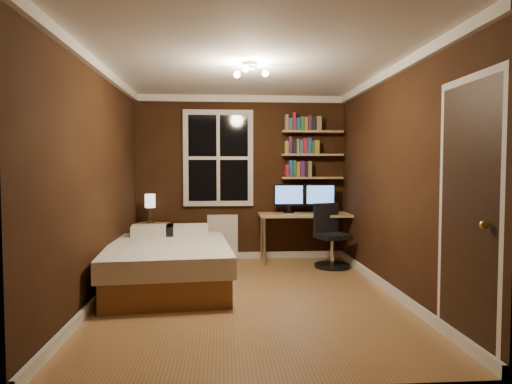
{
  "coord_description": "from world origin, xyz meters",
  "views": [
    {
      "loc": [
        -0.28,
        -4.91,
        1.4
      ],
      "look_at": [
        0.11,
        0.45,
        1.12
      ],
      "focal_mm": 32.0,
      "sensor_mm": 36.0,
      "label": 1
    }
  ],
  "objects": [
    {
      "name": "desk_lamp",
      "position": [
        1.66,
        1.65,
        0.94
      ],
      "size": [
        0.14,
        0.32,
        0.44
      ],
      "primitive_type": null,
      "color": "silver",
      "rests_on": "desk"
    },
    {
      "name": "radiator",
      "position": [
        -0.29,
        1.98,
        0.34
      ],
      "size": [
        0.46,
        0.16,
        0.69
      ],
      "primitive_type": "cube",
      "color": "silver",
      "rests_on": "ground"
    },
    {
      "name": "bedside_lamp",
      "position": [
        -1.35,
        1.85,
        0.8
      ],
      "size": [
        0.15,
        0.15,
        0.43
      ],
      "primitive_type": null,
      "color": "beige",
      "rests_on": "nightstand"
    },
    {
      "name": "wall_right",
      "position": [
        1.6,
        0.0,
        1.25
      ],
      "size": [
        0.04,
        4.2,
        2.5
      ],
      "primitive_type": "cube",
      "color": "black",
      "rests_on": "ground"
    },
    {
      "name": "bookshelf_middle",
      "position": [
        1.08,
        1.98,
        1.6
      ],
      "size": [
        0.92,
        0.22,
        0.03
      ],
      "primitive_type": "cube",
      "color": "tan",
      "rests_on": "wall_back"
    },
    {
      "name": "wall_left",
      "position": [
        -1.6,
        0.0,
        1.25
      ],
      "size": [
        0.04,
        4.2,
        2.5
      ],
      "primitive_type": "cube",
      "color": "black",
      "rests_on": "ground"
    },
    {
      "name": "bookshelf_lower",
      "position": [
        1.08,
        1.98,
        1.25
      ],
      "size": [
        0.92,
        0.22,
        0.03
      ],
      "primitive_type": "cube",
      "color": "tan",
      "rests_on": "wall_back"
    },
    {
      "name": "floor",
      "position": [
        0.0,
        0.0,
        0.0
      ],
      "size": [
        4.2,
        4.2,
        0.0
      ],
      "primitive_type": "plane",
      "color": "brown",
      "rests_on": "ground"
    },
    {
      "name": "desk",
      "position": [
        1.01,
        1.79,
        0.66
      ],
      "size": [
        1.52,
        0.57,
        0.72
      ],
      "color": "tan",
      "rests_on": "ground"
    },
    {
      "name": "ceiling_fixture",
      "position": [
        0.0,
        -0.1,
        2.4
      ],
      "size": [
        0.44,
        0.44,
        0.18
      ],
      "primitive_type": null,
      "color": "beige",
      "rests_on": "ceiling"
    },
    {
      "name": "books_row_upper",
      "position": [
        1.08,
        1.98,
        2.08
      ],
      "size": [
        0.54,
        0.16,
        0.23
      ],
      "primitive_type": null,
      "color": "#296133",
      "rests_on": "bookshelf_upper"
    },
    {
      "name": "office_chair",
      "position": [
        1.24,
        1.39,
        0.33
      ],
      "size": [
        0.51,
        0.51,
        0.9
      ],
      "rotation": [
        0.0,
        0.0,
        0.31
      ],
      "color": "black",
      "rests_on": "ground"
    },
    {
      "name": "door",
      "position": [
        1.59,
        -1.55,
        1.02
      ],
      "size": [
        0.03,
        0.82,
        2.05
      ],
      "primitive_type": null,
      "color": "black",
      "rests_on": "ground"
    },
    {
      "name": "wall_back",
      "position": [
        0.0,
        2.1,
        1.25
      ],
      "size": [
        3.2,
        0.04,
        2.5
      ],
      "primitive_type": "cube",
      "color": "black",
      "rests_on": "ground"
    },
    {
      "name": "nightstand",
      "position": [
        -1.35,
        1.85,
        0.29
      ],
      "size": [
        0.56,
        0.56,
        0.58
      ],
      "primitive_type": "cube",
      "rotation": [
        0.0,
        0.0,
        -0.24
      ],
      "color": "brown",
      "rests_on": "ground"
    },
    {
      "name": "bookshelf_upper",
      "position": [
        1.08,
        1.98,
        1.95
      ],
      "size": [
        0.92,
        0.22,
        0.03
      ],
      "primitive_type": "cube",
      "color": "tan",
      "rests_on": "wall_back"
    },
    {
      "name": "books_row_lower",
      "position": [
        1.08,
        1.98,
        1.38
      ],
      "size": [
        0.42,
        0.16,
        0.23
      ],
      "primitive_type": null,
      "color": "maroon",
      "rests_on": "bookshelf_lower"
    },
    {
      "name": "ceiling",
      "position": [
        0.0,
        0.0,
        2.5
      ],
      "size": [
        3.2,
        4.2,
        0.02
      ],
      "primitive_type": "cube",
      "color": "white",
      "rests_on": "wall_back"
    },
    {
      "name": "monitor_left",
      "position": [
        0.71,
        1.87,
        0.94
      ],
      "size": [
        0.46,
        0.12,
        0.44
      ],
      "primitive_type": null,
      "color": "black",
      "rests_on": "desk"
    },
    {
      "name": "books_row_middle",
      "position": [
        1.08,
        1.98,
        1.73
      ],
      "size": [
        0.54,
        0.16,
        0.23
      ],
      "primitive_type": null,
      "color": "navy",
      "rests_on": "bookshelf_middle"
    },
    {
      "name": "window",
      "position": [
        -0.35,
        2.06,
        1.55
      ],
      "size": [
        1.06,
        0.06,
        1.46
      ],
      "primitive_type": "cube",
      "color": "silver",
      "rests_on": "wall_back"
    },
    {
      "name": "monitor_right",
      "position": [
        1.18,
        1.87,
        0.94
      ],
      "size": [
        0.46,
        0.12,
        0.44
      ],
      "primitive_type": null,
      "color": "black",
      "rests_on": "desk"
    },
    {
      "name": "door_knob",
      "position": [
        1.55,
        -1.85,
        1.0
      ],
      "size": [
        0.06,
        0.06,
        0.06
      ],
      "primitive_type": "sphere",
      "color": "gold",
      "rests_on": "door"
    },
    {
      "name": "bed",
      "position": [
        -0.92,
        0.43,
        0.28
      ],
      "size": [
        1.54,
        2.02,
        0.65
      ],
      "rotation": [
        0.0,
        0.0,
        0.09
      ],
      "color": "brown",
      "rests_on": "ground"
    }
  ]
}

